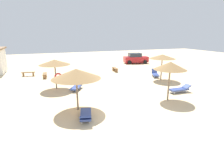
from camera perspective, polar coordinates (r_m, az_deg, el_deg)
ground_plane at (r=11.69m, az=5.29°, el=-9.39°), size 80.00×80.00×0.00m
parasol_0 at (r=20.26m, az=15.41°, el=8.21°), size 2.77×2.77×2.77m
parasol_1 at (r=14.06m, az=17.71°, el=5.39°), size 2.39×2.39×2.92m
parasol_2 at (r=17.10m, az=-17.44°, el=6.39°), size 2.75×2.75×2.67m
parasol_4 at (r=11.77m, az=-11.10°, el=3.15°), size 3.14×3.14×2.77m
lounger_0 at (r=22.05m, az=13.30°, el=3.10°), size 1.33×1.95×0.81m
lounger_1 at (r=16.74m, az=20.45°, el=-1.43°), size 1.91×0.64×0.64m
lounger_2 at (r=16.74m, az=-10.92°, el=-0.72°), size 1.48×1.98×0.64m
lounger_4 at (r=10.95m, az=-8.20°, el=-9.48°), size 1.07×2.01×0.62m
bench_0 at (r=23.87m, az=-24.63°, el=3.07°), size 1.55×0.67×0.49m
bench_1 at (r=22.27m, az=-20.22°, el=2.73°), size 0.50×1.52×0.49m
bench_2 at (r=24.37m, az=0.94°, el=4.72°), size 0.49×1.52×0.49m
parked_car at (r=31.44m, az=7.36°, el=7.92°), size 4.25×2.57×1.72m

